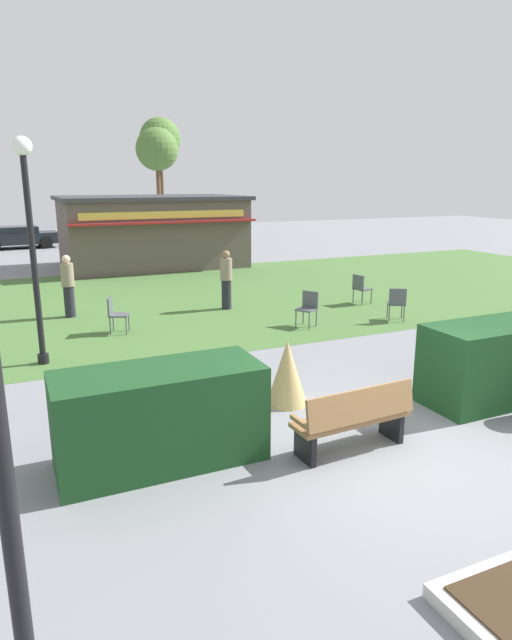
% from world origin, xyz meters
% --- Properties ---
extents(ground_plane, '(80.00, 80.00, 0.00)m').
position_xyz_m(ground_plane, '(0.00, 0.00, 0.00)').
color(ground_plane, slate).
extents(lawn_patch, '(36.00, 12.00, 0.01)m').
position_xyz_m(lawn_patch, '(0.00, 11.14, 0.00)').
color(lawn_patch, '#446B33').
rests_on(lawn_patch, ground_plane).
extents(park_bench, '(1.72, 0.61, 0.95)m').
position_xyz_m(park_bench, '(-0.50, 0.41, 0.48)').
color(park_bench, olive).
rests_on(park_bench, ground_plane).
extents(hedge_left, '(2.65, 1.10, 1.28)m').
position_xyz_m(hedge_left, '(-2.95, 1.21, 0.64)').
color(hedge_left, '#19421E').
rests_on(hedge_left, ground_plane).
extents(hedge_right, '(2.33, 1.10, 1.33)m').
position_xyz_m(hedge_right, '(2.61, 0.97, 0.67)').
color(hedge_right, '#19421E').
rests_on(hedge_right, ground_plane).
extents(ornamental_grass_behind_left, '(0.59, 0.59, 1.05)m').
position_xyz_m(ornamental_grass_behind_left, '(-1.96, 1.60, 0.53)').
color(ornamental_grass_behind_left, tan).
rests_on(ornamental_grass_behind_left, ground_plane).
extents(ornamental_grass_behind_right, '(0.67, 0.67, 1.10)m').
position_xyz_m(ornamental_grass_behind_right, '(-0.56, 2.25, 0.55)').
color(ornamental_grass_behind_right, tan).
rests_on(ornamental_grass_behind_right, ground_plane).
extents(lamppost_mid, '(0.36, 0.36, 4.40)m').
position_xyz_m(lamppost_mid, '(-4.10, 6.14, 2.76)').
color(lamppost_mid, black).
rests_on(lamppost_mid, ground_plane).
extents(food_kiosk, '(7.63, 5.23, 2.98)m').
position_xyz_m(food_kiosk, '(1.23, 18.35, 1.50)').
color(food_kiosk, '#594C47').
rests_on(food_kiosk, ground_plane).
extents(cafe_chair_west, '(0.51, 0.51, 0.89)m').
position_xyz_m(cafe_chair_west, '(4.99, 8.13, 0.53)').
color(cafe_chair_west, '#4C5156').
rests_on(cafe_chair_west, ground_plane).
extents(cafe_chair_east, '(0.60, 0.60, 0.89)m').
position_xyz_m(cafe_chair_east, '(4.64, 6.00, 0.53)').
color(cafe_chair_east, '#4C5156').
rests_on(cafe_chair_east, ground_plane).
extents(cafe_chair_center, '(0.61, 0.61, 0.89)m').
position_xyz_m(cafe_chair_center, '(2.26, 6.50, 0.53)').
color(cafe_chair_center, '#4C5156').
rests_on(cafe_chair_center, ground_plane).
extents(cafe_chair_north, '(0.57, 0.57, 0.89)m').
position_xyz_m(cafe_chair_north, '(-2.32, 7.86, 0.53)').
color(cafe_chair_north, '#4C5156').
rests_on(cafe_chair_north, ground_plane).
extents(person_strolling, '(0.34, 0.34, 1.69)m').
position_xyz_m(person_strolling, '(1.08, 9.17, 0.86)').
color(person_strolling, '#23232D').
rests_on(person_strolling, ground_plane).
extents(person_standing, '(0.34, 0.34, 1.69)m').
position_xyz_m(person_standing, '(-3.15, 10.02, 0.86)').
color(person_standing, '#23232D').
rests_on(person_standing, ground_plane).
extents(parked_car_west_slot, '(4.35, 2.36, 1.20)m').
position_xyz_m(parked_car_west_slot, '(-3.98, 27.68, 0.64)').
color(parked_car_west_slot, black).
rests_on(parked_car_west_slot, ground_plane).
extents(tree_left_bg, '(2.80, 2.80, 7.04)m').
position_xyz_m(tree_left_bg, '(5.13, 31.85, 5.58)').
color(tree_left_bg, brown).
rests_on(tree_left_bg, ground_plane).
extents(tree_center_bg, '(2.80, 2.80, 7.83)m').
position_xyz_m(tree_center_bg, '(5.78, 33.44, 6.36)').
color(tree_center_bg, brown).
rests_on(tree_center_bg, ground_plane).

